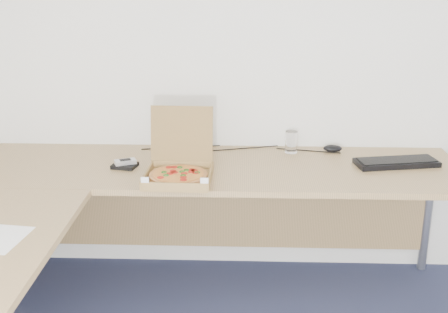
{
  "coord_description": "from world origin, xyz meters",
  "views": [
    {
      "loc": [
        -0.35,
        -1.4,
        1.71
      ],
      "look_at": [
        -0.45,
        1.28,
        0.82
      ],
      "focal_mm": 46.82,
      "sensor_mm": 36.0,
      "label": 1
    }
  ],
  "objects_px": {
    "desk": "(137,203)",
    "keyboard": "(396,163)",
    "drinking_glass": "(291,142)",
    "wallet": "(125,166)",
    "pizza_box": "(179,171)"
  },
  "relations": [
    {
      "from": "desk",
      "to": "keyboard",
      "type": "relative_size",
      "value": 5.99
    },
    {
      "from": "desk",
      "to": "drinking_glass",
      "type": "relative_size",
      "value": 21.2
    },
    {
      "from": "desk",
      "to": "wallet",
      "type": "height_order",
      "value": "wallet"
    },
    {
      "from": "drinking_glass",
      "to": "wallet",
      "type": "bearing_deg",
      "value": -162.0
    },
    {
      "from": "desk",
      "to": "wallet",
      "type": "bearing_deg",
      "value": 108.82
    },
    {
      "from": "drinking_glass",
      "to": "keyboard",
      "type": "distance_m",
      "value": 0.56
    },
    {
      "from": "pizza_box",
      "to": "wallet",
      "type": "height_order",
      "value": "pizza_box"
    },
    {
      "from": "wallet",
      "to": "pizza_box",
      "type": "bearing_deg",
      "value": -15.64
    },
    {
      "from": "desk",
      "to": "pizza_box",
      "type": "distance_m",
      "value": 0.29
    },
    {
      "from": "desk",
      "to": "pizza_box",
      "type": "xyz_separation_m",
      "value": [
        0.16,
        0.23,
        0.07
      ]
    },
    {
      "from": "drinking_glass",
      "to": "keyboard",
      "type": "height_order",
      "value": "drinking_glass"
    },
    {
      "from": "keyboard",
      "to": "wallet",
      "type": "distance_m",
      "value": 1.38
    },
    {
      "from": "keyboard",
      "to": "wallet",
      "type": "bearing_deg",
      "value": 172.8
    },
    {
      "from": "keyboard",
      "to": "wallet",
      "type": "height_order",
      "value": "keyboard"
    },
    {
      "from": "desk",
      "to": "keyboard",
      "type": "distance_m",
      "value": 1.34
    }
  ]
}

